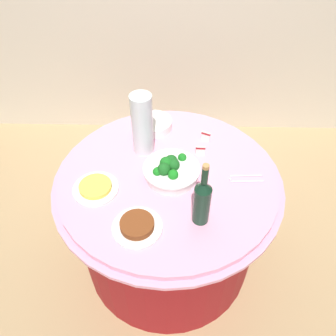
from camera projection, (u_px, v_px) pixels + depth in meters
ground_plane at (168, 253)px, 2.22m from camera, size 6.00×6.00×0.00m
buffet_table at (168, 219)px, 1.95m from camera, size 1.16×1.16×0.74m
broccoli_bowl at (171, 170)px, 1.66m from camera, size 0.28×0.28×0.12m
plate_stack at (154, 124)px, 1.95m from camera, size 0.21×0.21×0.05m
wine_bottle at (202, 200)px, 1.41m from camera, size 0.07×0.07×0.34m
decorative_fruit_vase at (142, 128)px, 1.72m from camera, size 0.11×0.11×0.34m
serving_tongs at (245, 179)px, 1.67m from camera, size 0.17×0.05×0.01m
food_plate_fried_egg at (96, 188)px, 1.62m from camera, size 0.22×0.22×0.03m
food_plate_stir_fry at (137, 226)px, 1.46m from camera, size 0.22×0.22×0.04m
label_placard_front at (200, 150)px, 1.78m from camera, size 0.05×0.01×0.05m
label_placard_mid at (206, 136)px, 1.86m from camera, size 0.05×0.03×0.05m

